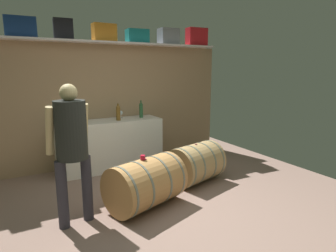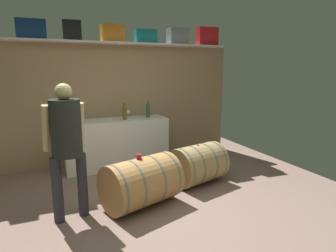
# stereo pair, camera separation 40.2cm
# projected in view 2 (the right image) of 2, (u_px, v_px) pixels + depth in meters

# --- Properties ---
(ground_plane) EXTENTS (5.94, 7.92, 0.02)m
(ground_plane) POSITION_uv_depth(u_px,v_px,m) (143.00, 198.00, 3.92)
(ground_plane) COLOR #8A6E61
(back_wall_panel) EXTENTS (4.74, 0.10, 2.16)m
(back_wall_panel) POSITION_uv_depth(u_px,v_px,m) (112.00, 105.00, 5.30)
(back_wall_panel) COLOR #9F7F5C
(back_wall_panel) RESTS_ON ground
(high_shelf_board) EXTENTS (4.36, 0.40, 0.03)m
(high_shelf_board) POSITION_uv_depth(u_px,v_px,m) (112.00, 43.00, 4.95)
(high_shelf_board) COLOR silver
(high_shelf_board) RESTS_ON back_wall_panel
(toolcase_navy) EXTENTS (0.43, 0.29, 0.30)m
(toolcase_navy) POSITION_uv_depth(u_px,v_px,m) (31.00, 29.00, 4.44)
(toolcase_navy) COLOR navy
(toolcase_navy) RESTS_ON high_shelf_board
(toolcase_black) EXTENTS (0.31, 0.24, 0.32)m
(toolcase_black) POSITION_uv_depth(u_px,v_px,m) (72.00, 31.00, 4.67)
(toolcase_black) COLOR black
(toolcase_black) RESTS_ON high_shelf_board
(toolcase_orange) EXTENTS (0.40, 0.21, 0.29)m
(toolcase_orange) POSITION_uv_depth(u_px,v_px,m) (112.00, 33.00, 4.93)
(toolcase_orange) COLOR orange
(toolcase_orange) RESTS_ON high_shelf_board
(toolcase_teal) EXTENTS (0.40, 0.29, 0.24)m
(toolcase_teal) POSITION_uv_depth(u_px,v_px,m) (145.00, 37.00, 5.16)
(toolcase_teal) COLOR teal
(toolcase_teal) RESTS_ON high_shelf_board
(toolcase_grey) EXTENTS (0.37, 0.26, 0.30)m
(toolcase_grey) POSITION_uv_depth(u_px,v_px,m) (177.00, 37.00, 5.40)
(toolcase_grey) COLOR gray
(toolcase_grey) RESTS_ON high_shelf_board
(toolcase_red) EXTENTS (0.42, 0.24, 0.35)m
(toolcase_red) POSITION_uv_depth(u_px,v_px,m) (207.00, 37.00, 5.64)
(toolcase_red) COLOR red
(toolcase_red) RESTS_ON high_shelf_board
(work_cabinet) EXTENTS (1.79, 0.56, 0.86)m
(work_cabinet) POSITION_uv_depth(u_px,v_px,m) (117.00, 143.00, 5.12)
(work_cabinet) COLOR white
(work_cabinet) RESTS_ON ground
(wine_bottle_amber) EXTENTS (0.07, 0.07, 0.29)m
(wine_bottle_amber) POSITION_uv_depth(u_px,v_px,m) (125.00, 112.00, 4.98)
(wine_bottle_amber) COLOR brown
(wine_bottle_amber) RESTS_ON work_cabinet
(wine_bottle_green) EXTENTS (0.07, 0.07, 0.32)m
(wine_bottle_green) POSITION_uv_depth(u_px,v_px,m) (148.00, 109.00, 5.23)
(wine_bottle_green) COLOR #2B5A34
(wine_bottle_green) RESTS_ON work_cabinet
(wine_glass) EXTENTS (0.08, 0.08, 0.13)m
(wine_glass) POSITION_uv_depth(u_px,v_px,m) (128.00, 112.00, 5.26)
(wine_glass) COLOR white
(wine_glass) RESTS_ON work_cabinet
(wine_barrel_near) EXTENTS (1.10, 0.89, 0.64)m
(wine_barrel_near) POSITION_uv_depth(u_px,v_px,m) (142.00, 182.00, 3.65)
(wine_barrel_near) COLOR tan
(wine_barrel_near) RESTS_ON ground
(wine_barrel_far) EXTENTS (0.93, 0.78, 0.61)m
(wine_barrel_far) POSITION_uv_depth(u_px,v_px,m) (198.00, 164.00, 4.38)
(wine_barrel_far) COLOR tan
(wine_barrel_far) RESTS_ON ground
(tasting_cup) EXTENTS (0.06, 0.06, 0.06)m
(tasting_cup) POSITION_uv_depth(u_px,v_px,m) (139.00, 157.00, 3.57)
(tasting_cup) COLOR red
(tasting_cup) RESTS_ON wine_barrel_near
(winemaker_pouring) EXTENTS (0.49, 0.39, 1.58)m
(winemaker_pouring) POSITION_uv_depth(u_px,v_px,m) (67.00, 138.00, 3.19)
(winemaker_pouring) COLOR #2F2D36
(winemaker_pouring) RESTS_ON ground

